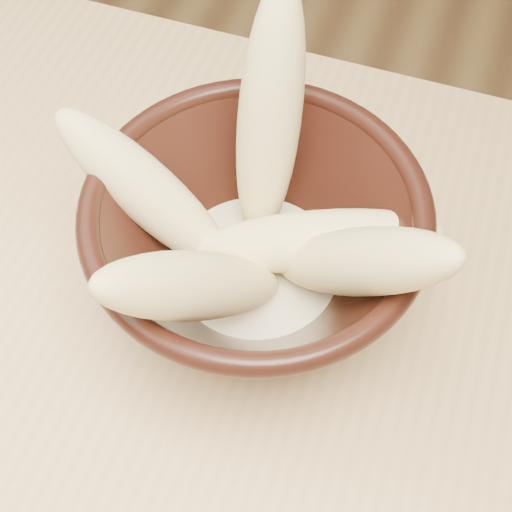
{
  "coord_description": "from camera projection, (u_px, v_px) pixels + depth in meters",
  "views": [
    {
      "loc": [
        0.21,
        -0.06,
        1.18
      ],
      "look_at": [
        0.13,
        0.16,
        0.8
      ],
      "focal_mm": 50.0,
      "sensor_mm": 36.0,
      "label": 1
    }
  ],
  "objects": [
    {
      "name": "banana_front",
      "position": [
        199.0,
        286.0,
        0.37
      ],
      "size": [
        0.1,
        0.14,
        0.15
      ],
      "primitive_type": "ellipsoid",
      "rotation": [
        0.72,
        0.0,
        -0.53
      ],
      "color": "#F5D590",
      "rests_on": "bowl"
    },
    {
      "name": "milk_puddle",
      "position": [
        256.0,
        271.0,
        0.46
      ],
      "size": [
        0.11,
        0.11,
        0.02
      ],
      "primitive_type": "cylinder",
      "color": "beige",
      "rests_on": "bowl"
    },
    {
      "name": "banana_right",
      "position": [
        357.0,
        262.0,
        0.38
      ],
      "size": [
        0.13,
        0.09,
        0.15
      ],
      "primitive_type": "ellipsoid",
      "rotation": [
        0.69,
        0.0,
        1.13
      ],
      "color": "#F5D590",
      "rests_on": "bowl"
    },
    {
      "name": "table",
      "position": [
        1.0,
        483.0,
        0.5
      ],
      "size": [
        1.2,
        0.8,
        0.75
      ],
      "color": "tan",
      "rests_on": "ground"
    },
    {
      "name": "banana_upright",
      "position": [
        269.0,
        121.0,
        0.41
      ],
      "size": [
        0.04,
        0.09,
        0.17
      ],
      "primitive_type": "ellipsoid",
      "rotation": [
        0.34,
        0.0,
        3.23
      ],
      "color": "#F5D590",
      "rests_on": "bowl"
    },
    {
      "name": "bowl",
      "position": [
        256.0,
        248.0,
        0.43
      ],
      "size": [
        0.2,
        0.2,
        0.11
      ],
      "rotation": [
        0.0,
        0.0,
        0.02
      ],
      "color": "black",
      "rests_on": "table"
    },
    {
      "name": "banana_left",
      "position": [
        148.0,
        193.0,
        0.43
      ],
      "size": [
        0.13,
        0.05,
        0.12
      ],
      "primitive_type": "ellipsoid",
      "rotation": [
        0.86,
        0.0,
        -1.7
      ],
      "color": "#F5D590",
      "rests_on": "bowl"
    },
    {
      "name": "banana_across",
      "position": [
        315.0,
        241.0,
        0.42
      ],
      "size": [
        0.16,
        0.08,
        0.06
      ],
      "primitive_type": "ellipsoid",
      "rotation": [
        1.42,
        0.0,
        1.89
      ],
      "color": "#F5D590",
      "rests_on": "bowl"
    }
  ]
}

